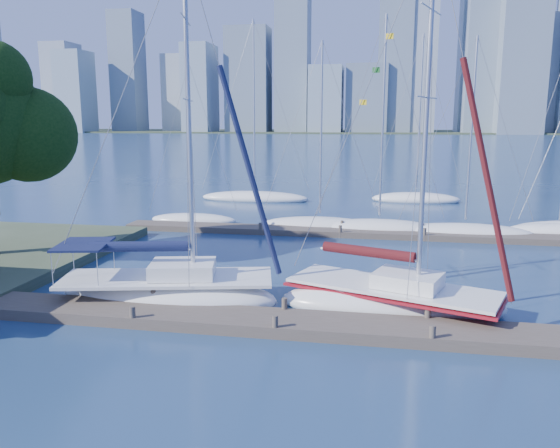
# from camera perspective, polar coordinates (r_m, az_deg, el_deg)

# --- Properties ---
(ground) EXTENTS (700.00, 700.00, 0.00)m
(ground) POSITION_cam_1_polar(r_m,az_deg,el_deg) (19.20, 0.01, -10.87)
(ground) COLOR navy
(ground) RESTS_ON ground
(near_dock) EXTENTS (26.00, 2.00, 0.40)m
(near_dock) POSITION_cam_1_polar(r_m,az_deg,el_deg) (19.12, 0.01, -10.31)
(near_dock) COLOR #4A4036
(near_dock) RESTS_ON ground
(far_dock) EXTENTS (30.00, 1.80, 0.36)m
(far_dock) POSITION_cam_1_polar(r_m,az_deg,el_deg) (34.28, 8.06, -0.93)
(far_dock) COLOR #4A4036
(far_dock) RESTS_ON ground
(far_shore) EXTENTS (800.00, 100.00, 1.50)m
(far_shore) POSITION_cam_1_polar(r_m,az_deg,el_deg) (337.65, 9.81, 9.44)
(far_shore) COLOR #38472D
(far_shore) RESTS_ON ground
(sailboat_navy) EXTENTS (9.22, 4.71, 14.00)m
(sailboat_navy) POSITION_cam_1_polar(r_m,az_deg,el_deg) (21.96, -11.70, -5.35)
(sailboat_navy) COLOR white
(sailboat_navy) RESTS_ON ground
(sailboat_maroon) EXTENTS (8.80, 5.43, 14.07)m
(sailboat_maroon) POSITION_cam_1_polar(r_m,az_deg,el_deg) (21.02, 11.69, -5.95)
(sailboat_maroon) COLOR white
(sailboat_maroon) RESTS_ON ground
(bg_boat_0) EXTENTS (6.41, 2.98, 11.15)m
(bg_boat_0) POSITION_cam_1_polar(r_m,az_deg,el_deg) (38.86, -9.03, 0.50)
(bg_boat_0) COLOR white
(bg_boat_0) RESTS_ON ground
(bg_boat_1) EXTENTS (7.99, 3.03, 12.35)m
(bg_boat_1) POSITION_cam_1_polar(r_m,az_deg,el_deg) (36.12, 4.19, -0.11)
(bg_boat_1) COLOR white
(bg_boat_1) RESTS_ON ground
(bg_boat_2) EXTENTS (8.27, 3.22, 13.73)m
(bg_boat_2) POSITION_cam_1_polar(r_m,az_deg,el_deg) (35.57, 10.32, -0.40)
(bg_boat_2) COLOR white
(bg_boat_2) RESTS_ON ground
(bg_boat_3) EXTENTS (8.47, 3.39, 12.30)m
(bg_boat_3) POSITION_cam_1_polar(r_m,az_deg,el_deg) (35.70, 18.75, -0.80)
(bg_boat_3) COLOR white
(bg_boat_3) RESTS_ON ground
(bg_boat_4) EXTENTS (6.54, 3.16, 13.25)m
(bg_boat_4) POSITION_cam_1_polar(r_m,az_deg,el_deg) (38.34, 27.10, -0.64)
(bg_boat_4) COLOR white
(bg_boat_4) RESTS_ON ground
(bg_boat_6) EXTENTS (9.77, 2.68, 15.88)m
(bg_boat_6) POSITION_cam_1_polar(r_m,az_deg,el_deg) (48.90, -2.65, 2.81)
(bg_boat_6) COLOR white
(bg_boat_6) RESTS_ON ground
(bg_boat_7) EXTENTS (7.94, 3.58, 14.63)m
(bg_boat_7) POSITION_cam_1_polar(r_m,az_deg,el_deg) (49.58, 14.01, 2.61)
(bg_boat_7) COLOR white
(bg_boat_7) RESTS_ON ground
(skyline) EXTENTS (503.30, 51.31, 115.97)m
(skyline) POSITION_cam_1_polar(r_m,az_deg,el_deg) (309.91, 14.03, 15.68)
(skyline) COLOR #7F96A4
(skyline) RESTS_ON ground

